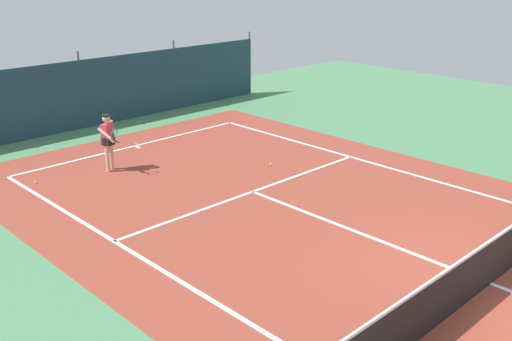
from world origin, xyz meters
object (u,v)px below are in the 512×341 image
(tennis_net, at_px, (494,259))
(tennis_ball_midcourt, at_px, (136,144))
(tennis_ball_near_player, at_px, (271,164))
(parked_car, at_px, (40,94))
(tennis_ball_by_sideline, at_px, (36,182))
(tennis_player, at_px, (108,138))

(tennis_net, bearing_deg, tennis_ball_midcourt, 89.31)
(tennis_net, relative_size, tennis_ball_near_player, 153.33)
(tennis_net, xyz_separation_m, tennis_ball_midcourt, (0.14, 12.01, -0.48))
(tennis_net, distance_m, parked_car, 17.77)
(tennis_net, xyz_separation_m, parked_car, (-0.32, 17.77, 0.33))
(tennis_net, distance_m, tennis_ball_by_sideline, 11.56)
(tennis_player, bearing_deg, parked_car, -126.53)
(tennis_ball_near_player, distance_m, parked_car, 10.47)
(tennis_ball_by_sideline, relative_size, parked_car, 0.02)
(tennis_net, height_order, tennis_ball_midcourt, tennis_net)
(tennis_ball_near_player, relative_size, tennis_ball_midcourt, 1.00)
(tennis_player, xyz_separation_m, tennis_ball_midcourt, (1.91, 1.60, -0.93))
(tennis_net, distance_m, tennis_ball_midcourt, 12.02)
(tennis_net, xyz_separation_m, tennis_player, (-1.77, 10.41, 0.45))
(tennis_ball_by_sideline, bearing_deg, tennis_ball_midcourt, 15.52)
(tennis_ball_near_player, relative_size, tennis_ball_by_sideline, 1.00)
(tennis_ball_near_player, relative_size, parked_car, 0.02)
(parked_car, bearing_deg, tennis_ball_by_sideline, -119.23)
(parked_car, bearing_deg, tennis_ball_midcourt, -87.92)
(tennis_ball_midcourt, bearing_deg, tennis_net, -90.69)
(tennis_ball_near_player, height_order, parked_car, parked_car)
(tennis_ball_near_player, distance_m, tennis_ball_midcourt, 4.77)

